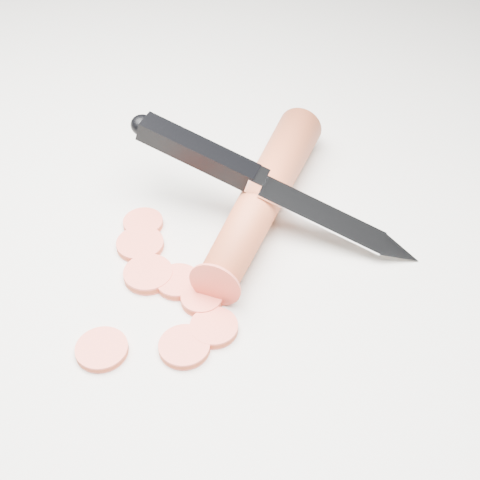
{
  "coord_description": "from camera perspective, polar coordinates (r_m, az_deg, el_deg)",
  "views": [
    {
      "loc": [
        0.04,
        -0.39,
        0.37
      ],
      "look_at": [
        0.04,
        -0.02,
        0.02
      ],
      "focal_mm": 50.0,
      "sensor_mm": 36.0,
      "label": 1
    }
  ],
  "objects": [
    {
      "name": "carrot_slice_0",
      "position": [
        0.47,
        -11.71,
        -9.13
      ],
      "size": [
        0.04,
        0.04,
        0.01
      ],
      "primitive_type": "cylinder",
      "color": "#F15540",
      "rests_on": "ground"
    },
    {
      "name": "carrot_slice_7",
      "position": [
        0.47,
        -2.24,
        -7.48
      ],
      "size": [
        0.03,
        0.03,
        0.01
      ],
      "primitive_type": "cylinder",
      "color": "#F15540",
      "rests_on": "ground"
    },
    {
      "name": "carrot_slice_1",
      "position": [
        0.51,
        -7.83,
        -2.92
      ],
      "size": [
        0.04,
        0.04,
        0.01
      ],
      "primitive_type": "cylinder",
      "color": "#F15540",
      "rests_on": "ground"
    },
    {
      "name": "carrot_slice_6",
      "position": [
        0.46,
        -4.77,
        -9.07
      ],
      "size": [
        0.04,
        0.04,
        0.01
      ],
      "primitive_type": "cylinder",
      "color": "#F15540",
      "rests_on": "ground"
    },
    {
      "name": "carrot_slice_4",
      "position": [
        0.49,
        -3.27,
        -5.02
      ],
      "size": [
        0.03,
        0.03,
        0.01
      ],
      "primitive_type": "cylinder",
      "color": "#F15540",
      "rests_on": "ground"
    },
    {
      "name": "carrot_slice_2",
      "position": [
        0.53,
        -8.52,
        -0.37
      ],
      "size": [
        0.04,
        0.04,
        0.01
      ],
      "primitive_type": "cylinder",
      "color": "#F15540",
      "rests_on": "ground"
    },
    {
      "name": "ground",
      "position": [
        0.54,
        -4.8,
        0.34
      ],
      "size": [
        2.4,
        2.4,
        0.0
      ],
      "primitive_type": "plane",
      "color": "beige",
      "rests_on": "ground"
    },
    {
      "name": "carrot",
      "position": [
        0.54,
        2.01,
        3.83
      ],
      "size": [
        0.11,
        0.21,
        0.03
      ],
      "primitive_type": "cylinder",
      "rotation": [
        1.57,
        0.0,
        -0.38
      ],
      "color": "#C74A25",
      "rests_on": "ground"
    },
    {
      "name": "kitchen_knife",
      "position": [
        0.52,
        2.93,
        4.68
      ],
      "size": [
        0.24,
        0.11,
        0.08
      ],
      "primitive_type": null,
      "color": "silver",
      "rests_on": "ground"
    },
    {
      "name": "carrot_slice_3",
      "position": [
        0.5,
        -5.31,
        -3.58
      ],
      "size": [
        0.03,
        0.03,
        0.01
      ],
      "primitive_type": "cylinder",
      "color": "#F15540",
      "rests_on": "ground"
    },
    {
      "name": "carrot_slice_5",
      "position": [
        0.55,
        -8.27,
        1.45
      ],
      "size": [
        0.03,
        0.03,
        0.01
      ],
      "primitive_type": "cylinder",
      "color": "#F15540",
      "rests_on": "ground"
    }
  ]
}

